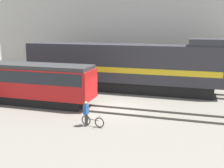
{
  "coord_description": "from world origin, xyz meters",
  "views": [
    {
      "loc": [
        5.84,
        -19.44,
        6.15
      ],
      "look_at": [
        -0.31,
        0.33,
        1.8
      ],
      "focal_mm": 45.0,
      "sensor_mm": 36.0,
      "label": 1
    }
  ],
  "objects_px": {
    "streetcar": "(22,81)",
    "person": "(86,111)",
    "bicycle": "(93,121)",
    "freight_locomotive": "(122,66)"
  },
  "relations": [
    {
      "from": "streetcar",
      "to": "person",
      "type": "distance_m",
      "value": 7.82
    },
    {
      "from": "streetcar",
      "to": "bicycle",
      "type": "height_order",
      "value": "streetcar"
    },
    {
      "from": "freight_locomotive",
      "to": "person",
      "type": "relative_size",
      "value": 11.5
    },
    {
      "from": "person",
      "to": "streetcar",
      "type": "bearing_deg",
      "value": 153.5
    },
    {
      "from": "streetcar",
      "to": "person",
      "type": "height_order",
      "value": "streetcar"
    },
    {
      "from": "bicycle",
      "to": "person",
      "type": "distance_m",
      "value": 0.75
    },
    {
      "from": "streetcar",
      "to": "person",
      "type": "bearing_deg",
      "value": -26.5
    },
    {
      "from": "bicycle",
      "to": "person",
      "type": "relative_size",
      "value": 0.99
    },
    {
      "from": "bicycle",
      "to": "person",
      "type": "height_order",
      "value": "person"
    },
    {
      "from": "freight_locomotive",
      "to": "bicycle",
      "type": "relative_size",
      "value": 11.59
    }
  ]
}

